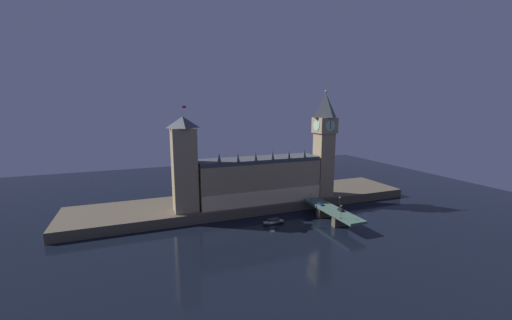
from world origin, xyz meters
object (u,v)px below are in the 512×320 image
boat_upstream (274,222)px  victoria_tower (184,164)px  street_lamp_near (341,210)px  street_lamp_mid (340,201)px  car_northbound_lead (321,204)px  street_lamp_far (311,196)px  car_southbound_lead (341,210)px  clock_tower (324,141)px

boat_upstream → victoria_tower: bearing=150.6°
street_lamp_near → street_lamp_mid: 17.75m
street_lamp_mid → car_northbound_lead: bearing=131.3°
victoria_tower → car_northbound_lead: (74.49, -24.83, -24.51)m
boat_upstream → street_lamp_near: bearing=-39.6°
victoria_tower → street_lamp_near: victoria_tower is taller
street_lamp_far → car_northbound_lead: bearing=-67.6°
car_southbound_lead → street_lamp_mid: bearing=61.4°
clock_tower → street_lamp_far: size_ratio=10.96×
car_southbound_lead → street_lamp_far: street_lamp_far is taller
clock_tower → car_southbound_lead: bearing=-108.0°
victoria_tower → street_lamp_mid: bearing=-22.0°
clock_tower → street_lamp_far: clock_tower is taller
street_lamp_near → boat_upstream: size_ratio=0.54×
car_northbound_lead → boat_upstream: size_ratio=0.31×
car_northbound_lead → car_southbound_lead: bearing=-70.9°
street_lamp_near → street_lamp_far: (0.00, 29.44, -0.58)m
clock_tower → car_northbound_lead: size_ratio=16.65×
car_northbound_lead → street_lamp_far: (-2.68, 6.50, 3.29)m
street_lamp_near → boat_upstream: 37.53m
clock_tower → car_southbound_lead: size_ratio=17.94×
clock_tower → boat_upstream: (-46.85, -23.55, -41.07)m
clock_tower → car_southbound_lead: clock_tower is taller
victoria_tower → car_northbound_lead: size_ratio=14.35×
victoria_tower → car_southbound_lead: 91.02m
street_lamp_near → boat_upstream: street_lamp_near is taller
clock_tower → boat_upstream: clock_tower is taller
clock_tower → car_northbound_lead: clock_tower is taller
car_southbound_lead → boat_upstream: car_southbound_lead is taller
street_lamp_mid → boat_upstream: size_ratio=0.48×
street_lamp_near → street_lamp_far: size_ratio=1.15×
car_southbound_lead → car_northbound_lead: bearing=109.1°
street_lamp_mid → clock_tower: bearing=73.8°
street_lamp_near → street_lamp_far: street_lamp_near is taller
clock_tower → street_lamp_near: bearing=-112.4°
victoria_tower → street_lamp_near: 88.68m
street_lamp_near → street_lamp_mid: street_lamp_near is taller
car_northbound_lead → boat_upstream: 31.16m
street_lamp_mid → street_lamp_far: (-9.91, 14.72, -0.08)m
victoria_tower → street_lamp_near: (71.81, -47.77, -20.64)m
victoria_tower → street_lamp_far: bearing=-14.3°
car_northbound_lead → street_lamp_far: street_lamp_far is taller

